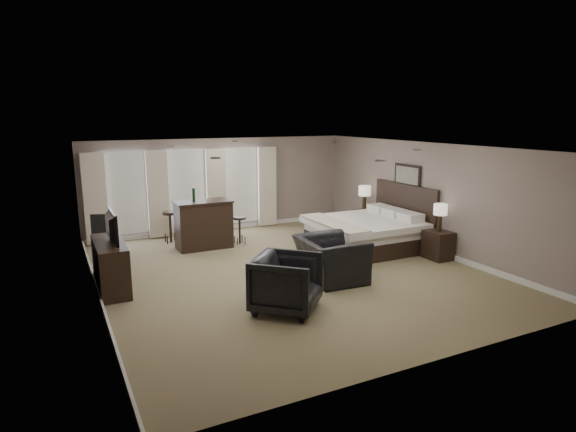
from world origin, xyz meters
name	(u,v)px	position (x,y,z in m)	size (l,w,h in m)	color
room	(288,211)	(0.00, 0.00, 1.30)	(7.60, 8.60, 2.64)	#786C4C
window_bay	(187,191)	(-1.00, 4.11, 1.20)	(5.25, 0.20, 2.30)	silver
bed	(369,218)	(2.58, 0.73, 0.76)	(2.40, 2.29, 1.53)	silver
nightstand_near	(438,245)	(3.47, -0.72, 0.32)	(0.49, 0.59, 0.65)	black
nightstand_far	(364,221)	(3.47, 2.18, 0.31)	(0.46, 0.56, 0.61)	black
lamp_near	(440,218)	(3.47, -0.72, 0.96)	(0.31, 0.31, 0.63)	beige
lamp_far	(364,198)	(3.47, 2.18, 0.96)	(0.34, 0.34, 0.70)	beige
wall_art	(407,175)	(3.70, 0.73, 1.75)	(0.04, 0.96, 0.56)	slate
dresser	(110,266)	(-3.45, 0.55, 0.46)	(0.51, 1.59, 0.92)	black
tv	(108,239)	(-3.45, 0.55, 0.99)	(0.99, 0.57, 0.13)	black
armchair_near	(331,252)	(0.52, -0.84, 0.58)	(1.32, 0.86, 1.15)	black
armchair_far	(287,280)	(-0.94, -1.83, 0.53)	(1.03, 0.96, 1.06)	black
bar_counter	(204,224)	(-1.03, 2.58, 0.60)	(1.37, 0.71, 1.19)	black
bar_stool_left	(170,227)	(-1.65, 3.48, 0.40)	(0.38, 0.38, 0.80)	black
bar_stool_right	(240,230)	(-0.09, 2.57, 0.35)	(0.33, 0.33, 0.69)	black
desk_chair	(105,234)	(-3.28, 3.01, 0.51)	(0.52, 0.52, 1.03)	black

